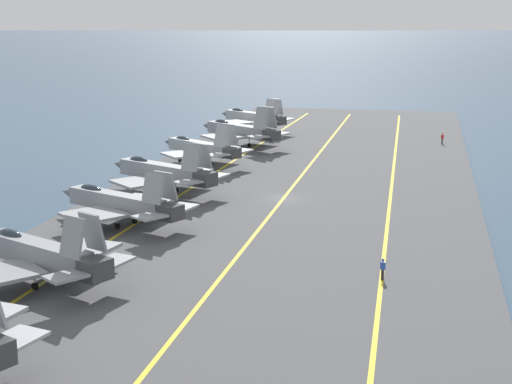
# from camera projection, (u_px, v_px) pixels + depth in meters

# --- Properties ---
(ground_plane) EXTENTS (2000.00, 2000.00, 0.00)m
(ground_plane) POSITION_uv_depth(u_px,v_px,m) (283.00, 202.00, 90.01)
(ground_plane) COLOR #334C66
(carrier_deck) EXTENTS (174.65, 43.84, 0.40)m
(carrier_deck) POSITION_uv_depth(u_px,v_px,m) (283.00, 200.00, 89.97)
(carrier_deck) COLOR #4C4C4F
(carrier_deck) RESTS_ON ground
(deck_stripe_foul_line) EXTENTS (157.15, 4.02, 0.01)m
(deck_stripe_foul_line) POSITION_uv_depth(u_px,v_px,m) (390.00, 203.00, 87.43)
(deck_stripe_foul_line) COLOR yellow
(deck_stripe_foul_line) RESTS_ON carrier_deck
(deck_stripe_centerline) EXTENTS (157.18, 0.36, 0.01)m
(deck_stripe_centerline) POSITION_uv_depth(u_px,v_px,m) (283.00, 198.00, 89.92)
(deck_stripe_centerline) COLOR yellow
(deck_stripe_centerline) RESTS_ON carrier_deck
(deck_stripe_edge_line) EXTENTS (157.07, 6.57, 0.01)m
(deck_stripe_edge_line) POSITION_uv_depth(u_px,v_px,m) (183.00, 193.00, 92.41)
(deck_stripe_edge_line) COLOR yellow
(deck_stripe_edge_line) RESTS_ON carrier_deck
(parked_jet_second) EXTENTS (13.74, 15.24, 6.37)m
(parked_jet_second) POSITION_uv_depth(u_px,v_px,m) (40.00, 254.00, 61.00)
(parked_jet_second) COLOR gray
(parked_jet_second) RESTS_ON carrier_deck
(parked_jet_third) EXTENTS (12.84, 16.32, 6.02)m
(parked_jet_third) POSITION_uv_depth(u_px,v_px,m) (119.00, 202.00, 78.04)
(parked_jet_third) COLOR gray
(parked_jet_third) RESTS_ON carrier_deck
(parked_jet_fourth) EXTENTS (13.36, 16.13, 6.46)m
(parked_jet_fourth) POSITION_uv_depth(u_px,v_px,m) (162.00, 172.00, 91.73)
(parked_jet_fourth) COLOR gray
(parked_jet_fourth) RESTS_ON carrier_deck
(parked_jet_fifth) EXTENTS (12.41, 14.72, 6.33)m
(parked_jet_fifth) POSITION_uv_depth(u_px,v_px,m) (201.00, 148.00, 108.58)
(parked_jet_fifth) COLOR #9EA3A8
(parked_jet_fifth) RESTS_ON carrier_deck
(parked_jet_sixth) EXTENTS (13.73, 16.31, 6.88)m
(parked_jet_sixth) POSITION_uv_depth(u_px,v_px,m) (240.00, 130.00, 123.68)
(parked_jet_sixth) COLOR gray
(parked_jet_sixth) RESTS_ON carrier_deck
(parked_jet_seventh) EXTENTS (13.11, 15.05, 6.39)m
(parked_jet_seventh) POSITION_uv_depth(u_px,v_px,m) (253.00, 117.00, 139.07)
(parked_jet_seventh) COLOR #A8AAAF
(parked_jet_seventh) RESTS_ON carrier_deck
(crew_red_vest) EXTENTS (0.46, 0.44, 1.85)m
(crew_red_vest) POSITION_uv_depth(u_px,v_px,m) (442.00, 138.00, 126.94)
(crew_red_vest) COLOR #383328
(crew_red_vest) RESTS_ON carrier_deck
(crew_blue_vest) EXTENTS (0.46, 0.43, 1.78)m
(crew_blue_vest) POSITION_uv_depth(u_px,v_px,m) (383.00, 268.00, 62.13)
(crew_blue_vest) COLOR #232328
(crew_blue_vest) RESTS_ON carrier_deck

